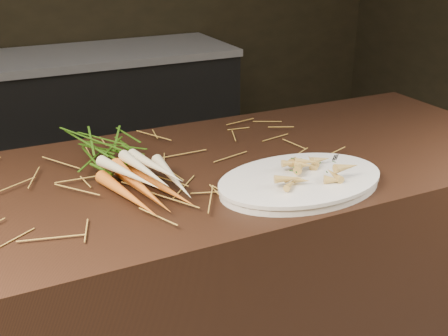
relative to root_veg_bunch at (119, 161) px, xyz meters
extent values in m
cube|color=black|center=(0.23, 1.84, -0.54)|extent=(1.80, 0.60, 0.80)
cube|color=#99999E|center=(0.23, 1.84, -0.12)|extent=(1.82, 0.62, 0.04)
cone|color=#C25A1A|center=(-0.02, -0.14, -0.03)|extent=(0.08, 0.26, 0.03)
cone|color=#C25A1A|center=(0.02, -0.13, -0.03)|extent=(0.06, 0.26, 0.03)
cone|color=#C25A1A|center=(0.06, -0.12, -0.03)|extent=(0.09, 0.25, 0.03)
cone|color=#C25A1A|center=(0.00, -0.14, 0.00)|extent=(0.06, 0.26, 0.03)
cone|color=beige|center=(-0.01, -0.13, 0.02)|extent=(0.09, 0.24, 0.04)
cone|color=beige|center=(0.02, -0.13, 0.02)|extent=(0.05, 0.24, 0.04)
cone|color=beige|center=(0.05, -0.12, 0.02)|extent=(0.07, 0.24, 0.04)
cone|color=beige|center=(0.08, -0.14, 0.00)|extent=(0.03, 0.24, 0.03)
ellipsoid|color=#3A7014|center=(-0.01, 0.09, 0.00)|extent=(0.18, 0.24, 0.08)
cube|color=silver|center=(0.50, -0.25, -0.02)|extent=(0.12, 0.12, 0.00)
camera|label=1|loc=(-0.32, -1.23, 0.51)|focal=45.00mm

